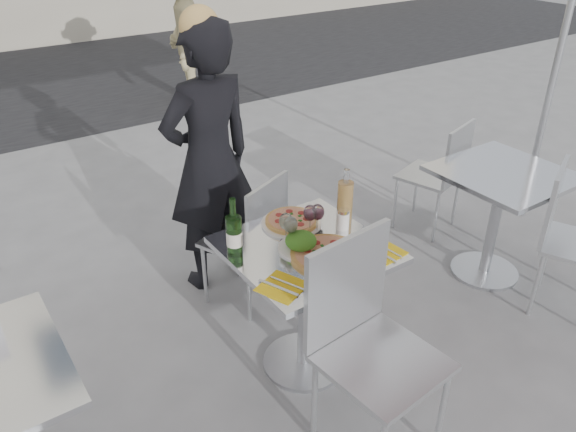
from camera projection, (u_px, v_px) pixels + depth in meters
ground at (304, 363)px, 3.05m from camera, size 80.00×80.00×0.00m
street_asphalt at (27, 81)px, 7.71m from camera, size 24.00×5.00×0.00m
main_table at (305, 283)px, 2.78m from camera, size 0.72×0.72×0.75m
side_table_right at (498, 202)px, 3.52m from camera, size 0.72×0.72×0.75m
chair_far at (253, 233)px, 3.26m from camera, size 0.51×0.52×0.86m
chair_near at (365, 332)px, 2.37m from camera, size 0.50×0.52×1.02m
side_chair_rfar at (442, 169)px, 4.03m from camera, size 0.49×0.49×0.86m
side_chair_rnear at (568, 229)px, 3.23m from camera, size 0.55×0.56×0.91m
woman_diner at (209, 161)px, 3.34m from camera, size 0.65×0.46×1.67m
pedestrian_b at (180, 31)px, 6.46m from camera, size 0.95×1.26×1.72m
pizza_near at (327, 254)px, 2.60m from camera, size 0.35×0.35×0.02m
pizza_far at (292, 221)px, 2.86m from camera, size 0.31×0.31×0.03m
salad_plate at (301, 242)px, 2.65m from camera, size 0.22×0.22×0.09m
wine_bottle at (234, 234)px, 2.56m from camera, size 0.07×0.08×0.29m
carafe at (345, 201)px, 2.84m from camera, size 0.08×0.08×0.29m
sugar_shaker at (343, 219)px, 2.80m from camera, size 0.06×0.06×0.11m
wineglass_white_a at (286, 222)px, 2.66m from camera, size 0.07×0.07×0.16m
wineglass_white_b at (291, 226)px, 2.64m from camera, size 0.07×0.07×0.16m
wineglass_red_a at (317, 213)px, 2.74m from camera, size 0.07×0.07×0.16m
wineglass_red_b at (310, 214)px, 2.73m from camera, size 0.07×0.07×0.16m
napkin_left at (282, 287)px, 2.40m from camera, size 0.23×0.23×0.01m
napkin_right at (382, 251)px, 2.64m from camera, size 0.20×0.20×0.01m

